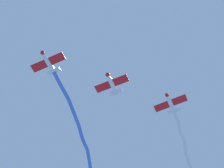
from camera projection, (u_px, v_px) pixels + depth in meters
airplane_lead at (48, 62)px, 53.87m from camera, size 5.63×5.33×1.59m
smoke_trail_lead at (77, 126)px, 60.06m from camera, size 19.69×15.13×1.21m
airplane_left_wing at (112, 83)px, 56.09m from camera, size 5.58×5.38×1.59m
airplane_right_wing at (170, 103)px, 58.32m from camera, size 5.65×5.31×1.59m
smoke_trail_right_wing at (187, 158)px, 65.19m from camera, size 19.67×16.57×1.94m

